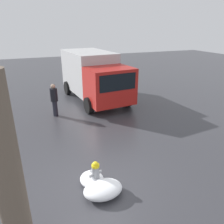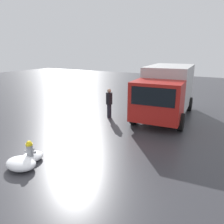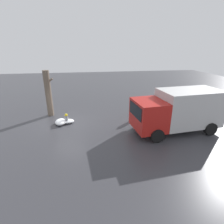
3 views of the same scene
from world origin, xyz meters
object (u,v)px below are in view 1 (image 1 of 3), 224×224
at_px(delivery_truck, 94,75).
at_px(tree_trunk, 8,180).
at_px(pedestrian, 54,99).
at_px(fire_hydrant, 96,173).

bearing_deg(delivery_truck, tree_trunk, 59.24).
height_order(delivery_truck, pedestrian, delivery_truck).
relative_size(tree_trunk, delivery_truck, 0.62).
xyz_separation_m(delivery_truck, pedestrian, (-1.94, 2.79, -0.66)).
height_order(fire_hydrant, pedestrian, pedestrian).
bearing_deg(tree_trunk, delivery_truck, -25.64).
relative_size(fire_hydrant, delivery_truck, 0.13).
height_order(fire_hydrant, delivery_truck, delivery_truck).
bearing_deg(fire_hydrant, delivery_truck, -35.33).
bearing_deg(fire_hydrant, pedestrian, -15.25).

